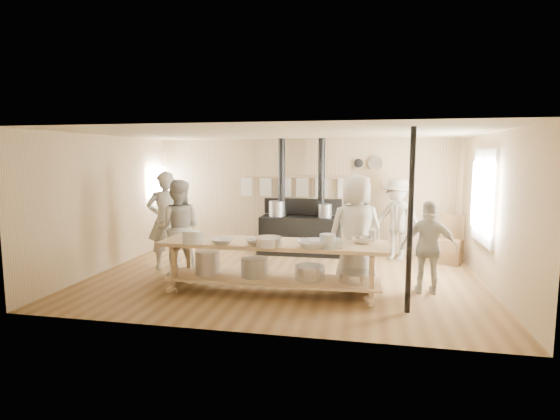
{
  "coord_description": "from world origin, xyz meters",
  "views": [
    {
      "loc": [
        1.45,
        -7.56,
        2.19
      ],
      "look_at": [
        -0.1,
        0.2,
        1.23
      ],
      "focal_mm": 28.0,
      "sensor_mm": 36.0,
      "label": 1
    }
  ],
  "objects_px": {
    "stove": "(301,231)",
    "prep_table": "(272,262)",
    "chair": "(450,249)",
    "roasting_pan": "(325,243)",
    "cook_by_window": "(397,219)",
    "cook_right": "(429,248)",
    "cook_far_left": "(165,220)",
    "cook_left": "(178,228)",
    "cook_center": "(356,232)"
  },
  "relations": [
    {
      "from": "cook_right",
      "to": "chair",
      "type": "relative_size",
      "value": 1.51
    },
    {
      "from": "cook_far_left",
      "to": "chair",
      "type": "xyz_separation_m",
      "value": [
        5.56,
        1.53,
        -0.66
      ]
    },
    {
      "from": "cook_by_window",
      "to": "roasting_pan",
      "type": "height_order",
      "value": "cook_by_window"
    },
    {
      "from": "cook_far_left",
      "to": "cook_center",
      "type": "height_order",
      "value": "cook_center"
    },
    {
      "from": "prep_table",
      "to": "roasting_pan",
      "type": "bearing_deg",
      "value": -14.01
    },
    {
      "from": "prep_table",
      "to": "chair",
      "type": "relative_size",
      "value": 3.62
    },
    {
      "from": "prep_table",
      "to": "cook_far_left",
      "type": "bearing_deg",
      "value": 153.81
    },
    {
      "from": "roasting_pan",
      "to": "stove",
      "type": "bearing_deg",
      "value": 104.78
    },
    {
      "from": "cook_far_left",
      "to": "cook_center",
      "type": "relative_size",
      "value": 1.0
    },
    {
      "from": "chair",
      "to": "prep_table",
      "type": "bearing_deg",
      "value": -118.13
    },
    {
      "from": "prep_table",
      "to": "roasting_pan",
      "type": "height_order",
      "value": "roasting_pan"
    },
    {
      "from": "prep_table",
      "to": "cook_by_window",
      "type": "relative_size",
      "value": 2.05
    },
    {
      "from": "stove",
      "to": "prep_table",
      "type": "relative_size",
      "value": 0.72
    },
    {
      "from": "cook_left",
      "to": "cook_by_window",
      "type": "xyz_separation_m",
      "value": [
        4.03,
        2.12,
        -0.01
      ]
    },
    {
      "from": "cook_center",
      "to": "cook_by_window",
      "type": "bearing_deg",
      "value": -129.08
    },
    {
      "from": "cook_far_left",
      "to": "cook_left",
      "type": "height_order",
      "value": "cook_far_left"
    },
    {
      "from": "stove",
      "to": "roasting_pan",
      "type": "xyz_separation_m",
      "value": [
        0.85,
        -3.23,
        0.38
      ]
    },
    {
      "from": "prep_table",
      "to": "chair",
      "type": "distance_m",
      "value": 4.17
    },
    {
      "from": "stove",
      "to": "prep_table",
      "type": "height_order",
      "value": "stove"
    },
    {
      "from": "prep_table",
      "to": "cook_center",
      "type": "distance_m",
      "value": 1.47
    },
    {
      "from": "stove",
      "to": "cook_left",
      "type": "distance_m",
      "value": 3.01
    },
    {
      "from": "cook_left",
      "to": "roasting_pan",
      "type": "distance_m",
      "value": 2.94
    },
    {
      "from": "prep_table",
      "to": "cook_center",
      "type": "bearing_deg",
      "value": 22.68
    },
    {
      "from": "stove",
      "to": "cook_right",
      "type": "distance_m",
      "value": 3.51
    },
    {
      "from": "prep_table",
      "to": "cook_left",
      "type": "relative_size",
      "value": 2.02
    },
    {
      "from": "chair",
      "to": "roasting_pan",
      "type": "bearing_deg",
      "value": -107.02
    },
    {
      "from": "prep_table",
      "to": "cook_right",
      "type": "xyz_separation_m",
      "value": [
        2.45,
        0.52,
        0.23
      ]
    },
    {
      "from": "cook_right",
      "to": "cook_by_window",
      "type": "distance_m",
      "value": 2.36
    },
    {
      "from": "cook_far_left",
      "to": "cook_left",
      "type": "xyz_separation_m",
      "value": [
        0.47,
        -0.44,
        -0.07
      ]
    },
    {
      "from": "cook_left",
      "to": "cook_center",
      "type": "distance_m",
      "value": 3.23
    },
    {
      "from": "cook_far_left",
      "to": "cook_by_window",
      "type": "xyz_separation_m",
      "value": [
        4.5,
        1.67,
        -0.08
      ]
    },
    {
      "from": "stove",
      "to": "cook_by_window",
      "type": "xyz_separation_m",
      "value": [
        2.1,
        -0.17,
        0.36
      ]
    },
    {
      "from": "chair",
      "to": "roasting_pan",
      "type": "xyz_separation_m",
      "value": [
        -2.31,
        -2.92,
        0.61
      ]
    },
    {
      "from": "stove",
      "to": "chair",
      "type": "distance_m",
      "value": 3.19
    },
    {
      "from": "cook_right",
      "to": "cook_center",
      "type": "bearing_deg",
      "value": -0.05
    },
    {
      "from": "cook_by_window",
      "to": "cook_far_left",
      "type": "bearing_deg",
      "value": -131.54
    },
    {
      "from": "stove",
      "to": "cook_left",
      "type": "xyz_separation_m",
      "value": [
        -1.93,
        -2.28,
        0.37
      ]
    },
    {
      "from": "stove",
      "to": "roasting_pan",
      "type": "bearing_deg",
      "value": -75.22
    },
    {
      "from": "stove",
      "to": "cook_center",
      "type": "bearing_deg",
      "value": -62.43
    },
    {
      "from": "cook_left",
      "to": "cook_center",
      "type": "height_order",
      "value": "cook_center"
    },
    {
      "from": "cook_by_window",
      "to": "roasting_pan",
      "type": "bearing_deg",
      "value": -84.06
    },
    {
      "from": "stove",
      "to": "roasting_pan",
      "type": "distance_m",
      "value": 3.36
    },
    {
      "from": "roasting_pan",
      "to": "cook_center",
      "type": "bearing_deg",
      "value": 59.72
    },
    {
      "from": "prep_table",
      "to": "cook_far_left",
      "type": "height_order",
      "value": "cook_far_left"
    },
    {
      "from": "cook_left",
      "to": "cook_center",
      "type": "xyz_separation_m",
      "value": [
        3.22,
        -0.19,
        0.07
      ]
    },
    {
      "from": "prep_table",
      "to": "cook_right",
      "type": "height_order",
      "value": "cook_right"
    },
    {
      "from": "cook_far_left",
      "to": "cook_right",
      "type": "bearing_deg",
      "value": 138.2
    },
    {
      "from": "roasting_pan",
      "to": "cook_by_window",
      "type": "bearing_deg",
      "value": 67.87
    },
    {
      "from": "prep_table",
      "to": "chair",
      "type": "xyz_separation_m",
      "value": [
        3.17,
        2.7,
        -0.23
      ]
    },
    {
      "from": "stove",
      "to": "cook_center",
      "type": "distance_m",
      "value": 2.83
    }
  ]
}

